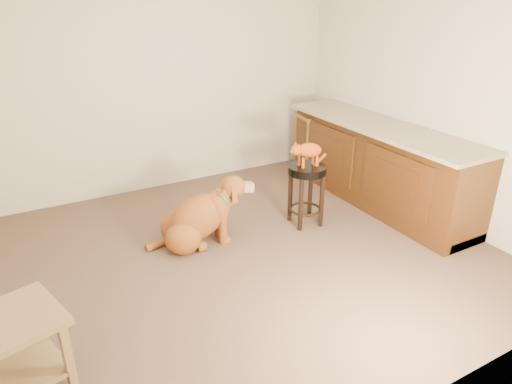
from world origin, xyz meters
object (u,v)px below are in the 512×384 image
padded_stool (306,183)px  golden_retriever (198,219)px  wood_stool (315,143)px  side_table (17,343)px  tabby_kitten (307,151)px

padded_stool → golden_retriever: bearing=172.3°
wood_stool → side_table: wood_stool is taller
wood_stool → tabby_kitten: 1.53m
wood_stool → golden_retriever: (-2.08, -1.00, -0.17)m
wood_stool → tabby_kitten: bearing=-129.4°
padded_stool → golden_retriever: (-1.15, 0.16, -0.20)m
padded_stool → wood_stool: wood_stool is taller
wood_stool → tabby_kitten: (-0.94, -1.15, 0.38)m
wood_stool → golden_retriever: 2.31m
wood_stool → golden_retriever: bearing=-154.4°
padded_stool → tabby_kitten: bearing=167.7°
padded_stool → golden_retriever: golden_retriever is taller
golden_retriever → tabby_kitten: size_ratio=2.30×
tabby_kitten → padded_stool: bearing=-5.7°
padded_stool → side_table: (-2.77, -1.00, -0.10)m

